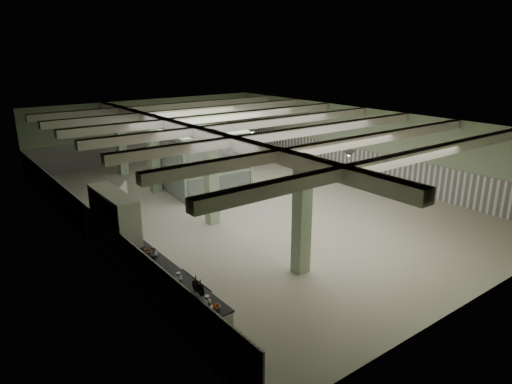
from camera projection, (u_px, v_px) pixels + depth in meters
floor at (250, 203)px, 19.77m from camera, size 20.00×20.00×0.00m
ceiling at (249, 120)px, 18.68m from camera, size 14.00×20.00×0.02m
wall_back at (149, 130)px, 26.84m from camera, size 14.00×0.02×3.60m
wall_front at (481, 239)px, 11.61m from camera, size 14.00×0.02×3.60m
wall_left at (80, 193)px, 15.21m from camera, size 0.02×20.00×3.60m
wall_right at (360, 143)px, 23.24m from camera, size 0.02×20.00×3.60m
wainscot_left at (85, 223)px, 15.54m from camera, size 0.05×19.90×1.50m
wainscot_right at (358, 163)px, 23.54m from camera, size 0.05×19.90×1.50m
wainscot_back at (151, 148)px, 27.13m from camera, size 13.90×0.05×1.50m
girder at (196, 132)px, 17.31m from camera, size 0.45×19.90×0.40m
beam_a at (404, 158)px, 13.02m from camera, size 13.90×0.35×0.32m
beam_b at (339, 144)px, 14.92m from camera, size 13.90×0.35×0.32m
beam_c at (289, 133)px, 16.83m from camera, size 13.90×0.35×0.32m
beam_d at (249, 125)px, 18.73m from camera, size 13.90×0.35×0.32m
beam_e at (217, 118)px, 20.64m from camera, size 13.90×0.35×0.32m
beam_f at (190, 112)px, 22.54m from camera, size 13.90×0.35×0.32m
beam_g at (167, 107)px, 24.44m from camera, size 13.90×0.35×0.32m
column_a at (302, 215)px, 13.22m from camera, size 0.42×0.42×3.60m
column_b at (211, 178)px, 17.03m from camera, size 0.42×0.42×3.60m
column_c at (154, 154)px, 20.83m from camera, size 0.42×0.42×3.60m
column_d at (121, 141)px, 23.88m from camera, size 0.42×0.42×3.60m
hook_rail at (196, 280)px, 9.44m from camera, size 0.02×1.20×0.02m
pendant_front at (349, 153)px, 15.32m from camera, size 0.44×0.44×0.22m
pendant_mid at (252, 131)px, 19.51m from camera, size 0.44×0.44×0.22m
pendant_back at (194, 117)px, 23.32m from camera, size 0.44×0.44×0.22m
prep_counter at (168, 290)px, 11.80m from camera, size 0.85×4.89×0.91m
pitcher_near at (178, 278)px, 11.19m from camera, size 0.19×0.22×0.28m
pitcher_far at (207, 301)px, 10.17m from camera, size 0.20×0.23×0.27m
veg_colander at (150, 252)px, 12.70m from camera, size 0.56×0.56×0.20m
orange_bowl at (215, 308)px, 10.08m from camera, size 0.27×0.27×0.08m
skillet_near at (201, 290)px, 9.48m from camera, size 0.03×0.26×0.26m
skillet_far at (196, 286)px, 9.62m from camera, size 0.04×0.28×0.28m
walkin_cooler at (116, 226)px, 14.00m from camera, size 1.11×2.64×2.42m
guard_booth at (205, 151)px, 20.96m from camera, size 3.79×3.29×2.85m
filing_cabinet at (231, 168)px, 22.77m from camera, size 0.48×0.68×1.45m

